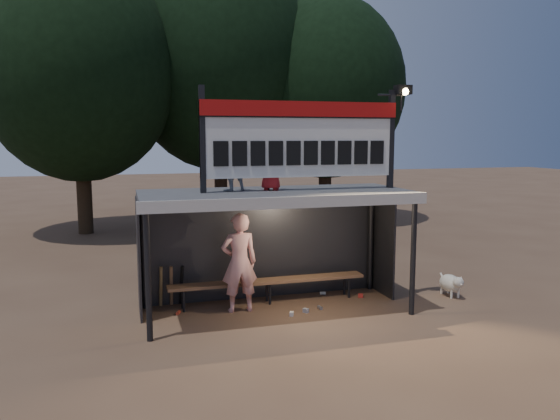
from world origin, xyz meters
name	(u,v)px	position (x,y,z in m)	size (l,w,h in m)	color
ground	(276,311)	(0.00, 0.00, 0.00)	(80.00, 80.00, 0.00)	brown
player	(239,263)	(-0.66, 0.20, 0.95)	(0.69, 0.46, 1.90)	white
child_a	(231,162)	(-0.80, 0.19, 2.86)	(0.52, 0.41, 1.08)	gray
child_b	(271,164)	(-0.05, 0.14, 2.81)	(0.47, 0.31, 0.97)	maroon
dugout_shelter	(272,214)	(0.00, 0.24, 1.85)	(5.10, 2.08, 2.32)	#3E3F41
scoreboard_assembly	(305,137)	(0.56, -0.01, 3.32)	(4.10, 0.27, 1.99)	black
bench	(268,282)	(0.00, 0.55, 0.43)	(4.00, 0.35, 0.48)	brown
tree_left	(78,70)	(-4.00, 10.00, 5.51)	(6.46, 6.46, 9.27)	#312316
tree_mid	(219,61)	(1.00, 11.50, 6.17)	(7.22, 7.22, 10.36)	black
tree_right	(326,88)	(5.00, 10.50, 5.19)	(6.08, 6.08, 8.72)	black
dog	(451,283)	(3.79, -0.08, 0.28)	(0.36, 0.81, 0.49)	beige
bats	(171,286)	(-1.89, 0.82, 0.43)	(0.48, 0.33, 0.84)	olive
litter	(299,305)	(0.50, 0.11, 0.04)	(3.87, 1.23, 0.08)	#AA241D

